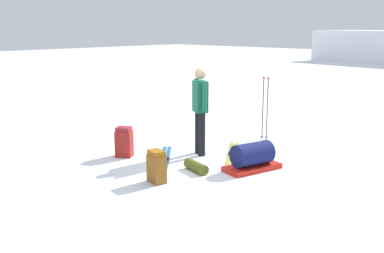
# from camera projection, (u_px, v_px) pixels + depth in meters

# --- Properties ---
(ground_plane) EXTENTS (80.00, 80.00, 0.00)m
(ground_plane) POSITION_uv_depth(u_px,v_px,m) (192.00, 164.00, 8.34)
(ground_plane) COLOR white
(skier_standing) EXTENTS (0.51, 0.36, 1.70)m
(skier_standing) POSITION_uv_depth(u_px,v_px,m) (200.00, 107.00, 8.75)
(skier_standing) COLOR black
(skier_standing) RESTS_ON ground_plane
(ski_pair_near) EXTENTS (1.42, 1.52, 0.05)m
(ski_pair_near) POSITION_uv_depth(u_px,v_px,m) (165.00, 160.00, 8.53)
(ski_pair_near) COLOR #22609D
(ski_pair_near) RESTS_ON ground_plane
(ski_pair_far) EXTENTS (1.19, 1.60, 0.05)m
(ski_pair_far) POSITION_uv_depth(u_px,v_px,m) (232.00, 154.00, 8.90)
(ski_pair_far) COLOR gold
(ski_pair_far) RESTS_ON ground_plane
(backpack_large_dark) EXTENTS (0.35, 0.27, 0.53)m
(backpack_large_dark) POSITION_uv_depth(u_px,v_px,m) (157.00, 167.00, 7.30)
(backpack_large_dark) COLOR brown
(backpack_large_dark) RESTS_ON ground_plane
(backpack_bright) EXTENTS (0.39, 0.38, 0.58)m
(backpack_bright) POSITION_uv_depth(u_px,v_px,m) (124.00, 142.00, 8.74)
(backpack_bright) COLOR maroon
(backpack_bright) RESTS_ON ground_plane
(ski_poles_planted_near) EXTENTS (0.17, 0.10, 1.39)m
(ski_poles_planted_near) POSITION_uv_depth(u_px,v_px,m) (265.00, 105.00, 9.95)
(ski_poles_planted_near) COLOR #27282B
(ski_poles_planted_near) RESTS_ON ground_plane
(gear_sled) EXTENTS (0.70, 1.10, 0.49)m
(gear_sled) POSITION_uv_depth(u_px,v_px,m) (252.00, 158.00, 7.93)
(gear_sled) COLOR red
(gear_sled) RESTS_ON ground_plane
(sleeping_mat_rolled) EXTENTS (0.58, 0.32, 0.18)m
(sleeping_mat_rolled) POSITION_uv_depth(u_px,v_px,m) (196.00, 166.00, 7.88)
(sleeping_mat_rolled) COLOR #545E1D
(sleeping_mat_rolled) RESTS_ON ground_plane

